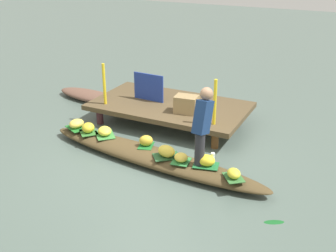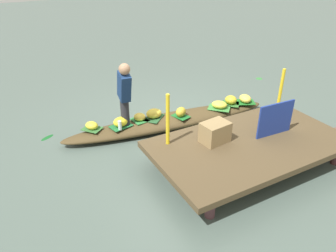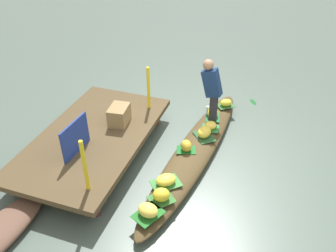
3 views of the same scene
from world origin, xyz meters
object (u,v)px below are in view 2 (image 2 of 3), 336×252
produce_crate (215,132)px  banana_bunch_5 (181,112)px  vendor_boat (171,121)px  banana_bunch_3 (219,105)px  water_bottle (120,125)px  banana_bunch_1 (154,113)px  market_banner (275,119)px  banana_bunch_2 (121,122)px  banana_bunch_6 (245,99)px  banana_bunch_7 (140,117)px  banana_bunch_4 (231,100)px  banana_bunch_0 (92,125)px  vendor_person (124,91)px

produce_crate → banana_bunch_5: bearing=-97.0°
vendor_boat → banana_bunch_3: 1.10m
banana_bunch_3 → water_bottle: water_bottle is taller
banana_bunch_1 → market_banner: size_ratio=0.44×
banana_bunch_2 → water_bottle: (0.06, 0.12, -0.00)m
banana_bunch_6 → market_banner: size_ratio=0.42×
banana_bunch_3 → water_bottle: (2.16, -0.13, 0.01)m
vendor_boat → banana_bunch_7: 0.66m
banana_bunch_6 → water_bottle: water_bottle is taller
banana_bunch_1 → banana_bunch_5: (-0.50, 0.20, -0.00)m
banana_bunch_2 → produce_crate: bearing=124.0°
banana_bunch_2 → market_banner: bearing=138.2°
banana_bunch_7 → vendor_boat: bearing=168.6°
vendor_boat → banana_bunch_7: size_ratio=18.92×
vendor_boat → banana_bunch_5: (-0.16, 0.12, 0.22)m
banana_bunch_2 → banana_bunch_4: bearing=175.2°
produce_crate → banana_bunch_6: bearing=-144.2°
vendor_boat → produce_crate: bearing=95.8°
banana_bunch_0 → banana_bunch_4: size_ratio=0.97×
banana_bunch_6 → banana_bunch_7: 2.38m
banana_bunch_1 → banana_bunch_3: 1.42m
banana_bunch_2 → banana_bunch_5: bearing=170.8°
banana_bunch_2 → banana_bunch_7: size_ratio=1.25×
banana_bunch_0 → banana_bunch_4: banana_bunch_4 is taller
banana_bunch_4 → market_banner: (0.40, 1.62, 0.37)m
vendor_person → market_banner: size_ratio=1.78×
banana_bunch_2 → market_banner: 2.76m
banana_bunch_1 → banana_bunch_7: size_ratio=1.34×
banana_bunch_4 → vendor_person: (2.34, -0.16, 0.61)m
water_bottle → produce_crate: 1.81m
banana_bunch_4 → banana_bunch_7: (2.02, -0.26, -0.02)m
banana_bunch_0 → vendor_boat: bearing=171.4°
banana_bunch_0 → banana_bunch_3: 2.64m
banana_bunch_0 → produce_crate: produce_crate is taller
vendor_person → water_bottle: (0.16, 0.08, -0.61)m
vendor_boat → banana_bunch_4: (-1.40, 0.13, 0.21)m
vendor_boat → vendor_person: (0.93, -0.03, 0.82)m
banana_bunch_3 → banana_bunch_2: bearing=-6.8°
banana_bunch_0 → banana_bunch_1: banana_bunch_1 is taller
vendor_person → banana_bunch_5: bearing=172.1°
banana_bunch_0 → market_banner: 3.25m
banana_bunch_7 → vendor_person: bearing=16.9°
vendor_boat → market_banner: 2.10m
banana_bunch_1 → vendor_person: 0.85m
banana_bunch_2 → vendor_boat: bearing=176.0°
banana_bunch_1 → banana_bunch_3: size_ratio=0.96×
banana_bunch_5 → vendor_person: bearing=-7.9°
banana_bunch_5 → vendor_person: vendor_person is taller
banana_bunch_4 → produce_crate: (1.40, 1.33, 0.25)m
banana_bunch_2 → produce_crate: (-1.03, 1.53, 0.25)m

